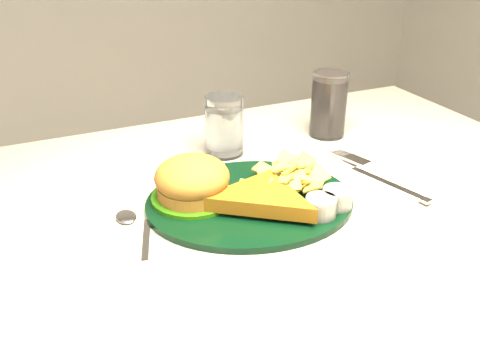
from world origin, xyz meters
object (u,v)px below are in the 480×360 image
at_px(dinner_plate, 250,183).
at_px(water_glass, 224,126).
at_px(cola_glass, 329,104).
at_px(fork_napkin, 385,182).

bearing_deg(dinner_plate, water_glass, 89.91).
bearing_deg(cola_glass, dinner_plate, -143.89).
xyz_separation_m(water_glass, fork_napkin, (0.19, -0.22, -0.05)).
xyz_separation_m(dinner_plate, cola_glass, (0.25, 0.19, 0.03)).
height_order(dinner_plate, fork_napkin, dinner_plate).
bearing_deg(cola_glass, water_glass, 179.39).
relative_size(dinner_plate, fork_napkin, 1.63).
xyz_separation_m(cola_glass, fork_napkin, (-0.03, -0.22, -0.06)).
distance_m(water_glass, cola_glass, 0.22).
height_order(dinner_plate, cola_glass, cola_glass).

